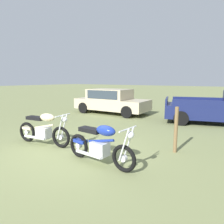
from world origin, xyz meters
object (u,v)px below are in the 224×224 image
motorcycle_blue (100,145)px  motorcycle_cream (43,129)px  car_beige (111,100)px  fence_post_wooden (176,130)px

motorcycle_blue → motorcycle_cream: bearing=178.7°
car_beige → motorcycle_blue: bearing=-59.5°
motorcycle_cream → motorcycle_blue: same height
motorcycle_blue → fence_post_wooden: size_ratio=1.58×
motorcycle_blue → fence_post_wooden: (1.21, 1.81, 0.15)m
motorcycle_blue → car_beige: bearing=125.6°
fence_post_wooden → motorcycle_blue: bearing=-123.8°
car_beige → fence_post_wooden: car_beige is taller
fence_post_wooden → car_beige: bearing=140.1°
motorcycle_blue → car_beige: car_beige is taller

